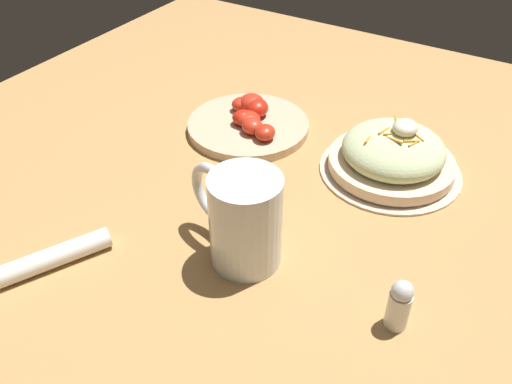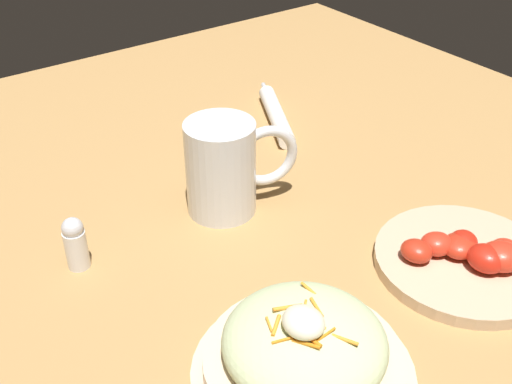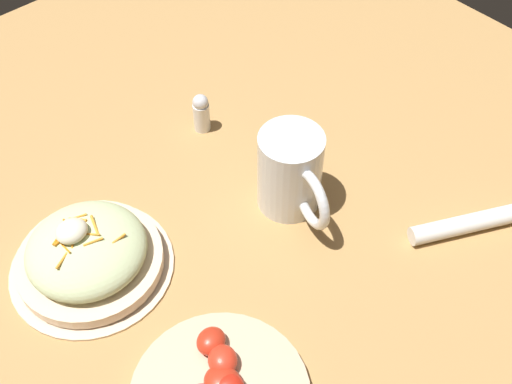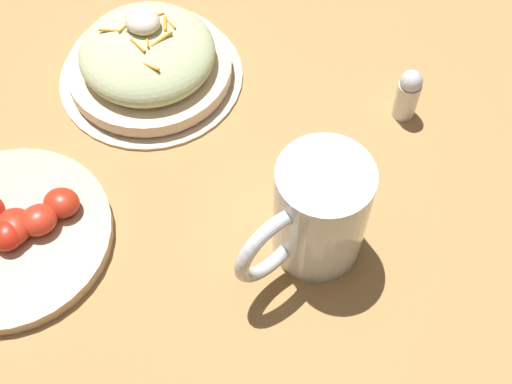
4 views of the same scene
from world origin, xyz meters
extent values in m
plane|color=#B2844C|center=(0.00, 0.00, 0.00)|extent=(1.43, 1.43, 0.00)
cylinder|color=beige|center=(-0.19, 0.08, 0.00)|extent=(0.23, 0.23, 0.01)
cylinder|color=beige|center=(-0.19, 0.08, 0.02)|extent=(0.20, 0.20, 0.02)
ellipsoid|color=beige|center=(-0.19, 0.08, 0.04)|extent=(0.16, 0.16, 0.06)
cylinder|color=orange|center=(-0.16, 0.05, 0.07)|extent=(0.02, 0.00, 0.00)
cylinder|color=orange|center=(-0.22, 0.10, 0.07)|extent=(0.03, 0.02, 0.01)
cylinder|color=orange|center=(-0.18, 0.08, 0.07)|extent=(0.02, 0.02, 0.00)
cylinder|color=orange|center=(-0.19, 0.06, 0.07)|extent=(0.03, 0.01, 0.00)
cylinder|color=orange|center=(-0.17, 0.09, 0.07)|extent=(0.01, 0.03, 0.01)
cylinder|color=orange|center=(-0.20, 0.11, 0.07)|extent=(0.01, 0.02, 0.01)
cylinder|color=orange|center=(-0.21, 0.08, 0.07)|extent=(0.02, 0.02, 0.01)
cylinder|color=orange|center=(-0.18, 0.11, 0.07)|extent=(0.02, 0.01, 0.00)
cylinder|color=orange|center=(-0.22, 0.09, 0.07)|extent=(0.02, 0.01, 0.00)
cylinder|color=orange|center=(-0.22, 0.08, 0.07)|extent=(0.00, 0.02, 0.01)
cylinder|color=orange|center=(-0.23, 0.07, 0.07)|extent=(0.02, 0.01, 0.00)
cylinder|color=orange|center=(-0.18, 0.11, 0.07)|extent=(0.02, 0.02, 0.01)
ellipsoid|color=#EFEACC|center=(-0.20, 0.09, 0.08)|extent=(0.04, 0.04, 0.02)
cylinder|color=white|center=(0.09, -0.01, 0.07)|extent=(0.09, 0.09, 0.13)
cylinder|color=gold|center=(0.09, -0.01, 0.05)|extent=(0.08, 0.08, 0.09)
cylinder|color=white|center=(0.09, -0.01, 0.10)|extent=(0.08, 0.08, 0.01)
torus|color=white|center=(0.07, -0.07, 0.07)|extent=(0.04, 0.09, 0.09)
cylinder|color=white|center=(0.25, -0.23, 0.01)|extent=(0.18, 0.11, 0.03)
cylinder|color=#D1B28E|center=(-0.18, -0.18, 0.01)|extent=(0.22, 0.22, 0.02)
ellipsoid|color=red|center=(-0.21, -0.21, 0.03)|extent=(0.05, 0.05, 0.03)
ellipsoid|color=red|center=(-0.22, -0.19, 0.03)|extent=(0.07, 0.07, 0.03)
ellipsoid|color=red|center=(-0.17, -0.18, 0.03)|extent=(0.05, 0.05, 0.03)
ellipsoid|color=red|center=(-0.21, -0.18, 0.03)|extent=(0.05, 0.05, 0.03)
ellipsoid|color=red|center=(-0.17, -0.18, 0.03)|extent=(0.05, 0.05, 0.02)
ellipsoid|color=red|center=(-0.15, -0.13, 0.03)|extent=(0.05, 0.04, 0.03)
ellipsoid|color=red|center=(-0.16, -0.16, 0.03)|extent=(0.05, 0.05, 0.03)
cylinder|color=white|center=(0.09, 0.20, 0.03)|extent=(0.03, 0.03, 0.05)
sphere|color=silver|center=(0.09, 0.20, 0.06)|extent=(0.03, 0.03, 0.03)
camera|label=1|loc=(0.53, 0.27, 0.52)|focal=38.39mm
camera|label=2|loc=(-0.52, 0.38, 0.51)|focal=45.06mm
camera|label=3|loc=(-0.36, -0.44, 0.75)|focal=45.08mm
camera|label=4|loc=(0.22, -0.33, 0.64)|focal=48.12mm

